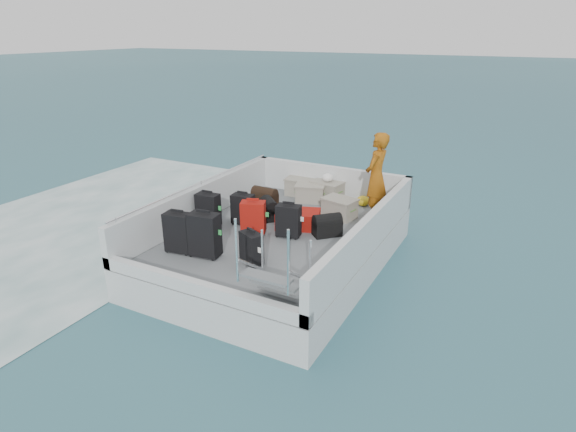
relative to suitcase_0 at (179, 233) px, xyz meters
name	(u,v)px	position (x,y,z in m)	size (l,w,h in m)	color
ground	(279,264)	(1.12, 1.45, -0.97)	(160.00, 160.00, 0.00)	#184354
wake_foam	(99,220)	(-3.68, 1.45, -0.97)	(10.00, 10.00, 0.00)	white
ferry_hull	(279,250)	(1.12, 1.45, -0.67)	(3.60, 5.00, 0.60)	silver
deck	(279,234)	(1.12, 1.45, -0.36)	(3.30, 4.70, 0.02)	slate
deck_fittings	(287,225)	(1.47, 1.13, 0.02)	(3.60, 5.00, 0.90)	silver
suitcase_0	(179,233)	(0.00, 0.00, 0.00)	(0.45, 0.26, 0.70)	black
suitcase_1	(208,210)	(-0.25, 1.16, -0.02)	(0.44, 0.25, 0.65)	black
suitcase_2	(243,210)	(0.28, 1.55, -0.05)	(0.42, 0.25, 0.60)	black
suitcase_3	(205,235)	(0.48, 0.07, 0.03)	(0.50, 0.29, 0.75)	black
suitcase_5	(253,218)	(0.68, 1.27, -0.04)	(0.44, 0.26, 0.61)	maroon
suitcase_6	(251,249)	(1.32, 0.19, -0.08)	(0.39, 0.23, 0.54)	black
suitcase_7	(288,221)	(1.33, 1.43, -0.05)	(0.43, 0.25, 0.61)	black
suitcase_8	(298,219)	(1.28, 1.93, -0.19)	(0.54, 0.82, 0.32)	maroon
duffel_0	(265,199)	(0.13, 2.63, -0.19)	(0.54, 0.30, 0.32)	black
duffel_1	(269,211)	(0.57, 2.06, -0.19)	(0.49, 0.30, 0.32)	black
duffel_2	(327,227)	(1.93, 1.81, -0.19)	(0.51, 0.30, 0.32)	black
crate_0	(300,187)	(0.46, 3.65, -0.17)	(0.60, 0.41, 0.36)	#9B9587
crate_1	(310,194)	(0.86, 3.35, -0.17)	(0.60, 0.41, 0.36)	#9B9587
crate_2	(327,191)	(1.14, 3.65, -0.16)	(0.64, 0.44, 0.39)	#9B9587
crate_3	(339,209)	(1.79, 2.76, -0.16)	(0.61, 0.42, 0.37)	#9B9587
yellow_bag	(363,201)	(1.98, 3.63, -0.24)	(0.28, 0.26, 0.22)	gold
white_bag	(328,179)	(1.14, 3.65, 0.13)	(0.24, 0.24, 0.18)	white
passenger	(376,177)	(2.42, 3.02, 0.52)	(0.64, 0.41, 1.74)	orange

